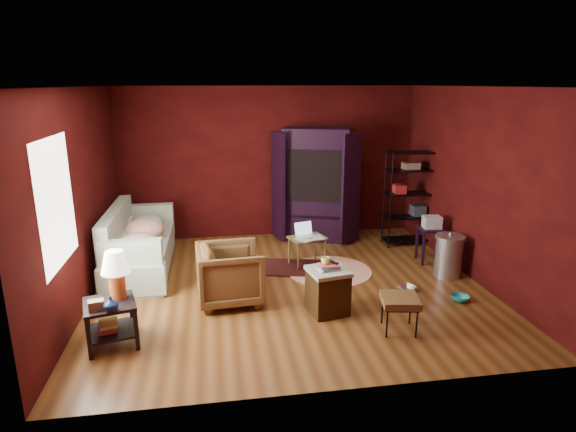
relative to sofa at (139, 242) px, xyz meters
The scene contains 18 objects.
room 2.59m from the sofa, 24.78° to the right, with size 5.54×5.04×2.84m.
sofa is the anchor object (origin of this frame).
armchair 1.92m from the sofa, 45.14° to the right, with size 0.83×0.78×0.86m, color black.
pet_bowl_steel 4.11m from the sofa, 20.24° to the right, with size 0.25×0.06×0.25m, color silver.
pet_bowl_turquoise 4.80m from the sofa, 22.67° to the right, with size 0.24×0.08×0.24m, color #29B8C0.
vase 2.49m from the sofa, 88.67° to the right, with size 0.16×0.16×0.16m, color #0B183A.
mug 3.16m from the sofa, 36.34° to the right, with size 0.11×0.09×0.11m, color #F1EB76.
side_table 2.21m from the sofa, 89.15° to the right, with size 0.65×0.65×1.07m.
sofa_cushions 0.03m from the sofa, 162.19° to the right, with size 0.89×2.18×0.91m.
hamper 3.19m from the sofa, 36.27° to the right, with size 0.56×0.56×0.67m.
footstool 4.12m from the sofa, 37.00° to the right, with size 0.49×0.49×0.43m.
rug_round 3.00m from the sofa, 10.40° to the right, with size 1.68×1.68×0.01m.
rug_oriental 2.45m from the sofa, ahead, with size 1.24×0.97×0.01m.
laptop_desk 2.63m from the sofa, ahead, with size 0.65×0.56×0.69m.
tv_armoire 3.32m from the sofa, 20.34° to the left, with size 1.54×1.17×2.07m.
wire_shelving 4.68m from the sofa, ahead, with size 0.83×0.37×1.70m.
small_stand 4.66m from the sofa, ahead, with size 0.42×0.42×0.78m.
trash_can 4.76m from the sofa, 12.02° to the right, with size 0.50×0.50×0.69m.
Camera 1 is at (-1.05, -6.37, 2.85)m, focal length 30.00 mm.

